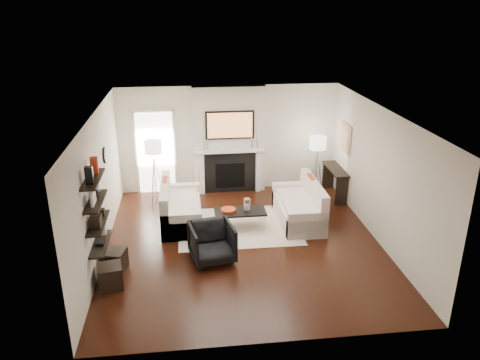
{
  "coord_description": "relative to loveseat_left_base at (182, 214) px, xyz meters",
  "views": [
    {
      "loc": [
        -1.07,
        -8.38,
        4.65
      ],
      "look_at": [
        0.0,
        0.6,
        1.15
      ],
      "focal_mm": 35.0,
      "sensor_mm": 36.0,
      "label": 1
    }
  ],
  "objects": [
    {
      "name": "loveseat_left_back",
      "position": [
        -0.33,
        0.0,
        0.32
      ],
      "size": [
        0.18,
        1.8,
        0.8
      ],
      "primitive_type": "cube",
      "color": "silver",
      "rests_on": "floor"
    },
    {
      "name": "ottoman_near",
      "position": [
        -1.23,
        -1.83,
        -0.01
      ],
      "size": [
        0.48,
        0.48,
        0.4
      ],
      "primitive_type": "cube",
      "rotation": [
        0.0,
        0.0,
        -0.21
      ],
      "color": "black",
      "rests_on": "floor"
    },
    {
      "name": "lamp_right_post",
      "position": [
        3.29,
        0.97,
        0.39
      ],
      "size": [
        0.02,
        0.02,
        1.2
      ],
      "primitive_type": "cylinder",
      "color": "silver",
      "rests_on": "floor"
    },
    {
      "name": "coffee_table",
      "position": [
        1.25,
        -0.43,
        0.19
      ],
      "size": [
        1.1,
        0.55,
        0.04
      ],
      "primitive_type": "cube",
      "color": "black",
      "rests_on": "floor"
    },
    {
      "name": "console_top",
      "position": [
        3.81,
        1.05,
        0.52
      ],
      "size": [
        0.35,
        1.2,
        0.04
      ],
      "primitive_type": "cube",
      "color": "black",
      "rests_on": "floor"
    },
    {
      "name": "lamp_left_leg_a",
      "position": [
        -0.5,
        1.09,
        0.39
      ],
      "size": [
        0.25,
        0.02,
        1.23
      ],
      "primitive_type": "cylinder",
      "rotation": [
        0.18,
        0.0,
        4.71
      ],
      "color": "silver",
      "rests_on": "floor"
    },
    {
      "name": "room_envelope",
      "position": [
        1.24,
        -1.1,
        1.14
      ],
      "size": [
        6.0,
        6.0,
        6.0
      ],
      "color": "#33150B",
      "rests_on": "ground"
    },
    {
      "name": "fireplace_surround",
      "position": [
        1.24,
        1.64,
        0.31
      ],
      "size": [
        1.3,
        0.02,
        1.04
      ],
      "primitive_type": "cube",
      "color": "black",
      "rests_on": "floor"
    },
    {
      "name": "lamp_left_post",
      "position": [
        -0.61,
        1.09,
        0.39
      ],
      "size": [
        0.02,
        0.02,
        1.2
      ],
      "primitive_type": "cylinder",
      "color": "silver",
      "rests_on": "floor"
    },
    {
      "name": "decor_wine_rack",
      "position": [
        -1.38,
        -2.28,
        1.01
      ],
      "size": [
        0.18,
        0.25,
        0.2
      ],
      "primitive_type": "cube",
      "color": "black",
      "rests_on": "shelf_lower"
    },
    {
      "name": "mantel_shelf",
      "position": [
        1.24,
        1.59,
        0.91
      ],
      "size": [
        1.7,
        0.18,
        0.07
      ],
      "primitive_type": "cube",
      "color": "white",
      "rests_on": "chimney_breast"
    },
    {
      "name": "clock_rim",
      "position": [
        -1.49,
        -0.2,
        1.49
      ],
      "size": [
        0.04,
        0.34,
        0.34
      ],
      "primitive_type": "cylinder",
      "rotation": [
        0.0,
        1.57,
        0.0
      ],
      "color": "black",
      "rests_on": "wall_left"
    },
    {
      "name": "loveseat_left_arm_n",
      "position": [
        0.0,
        -0.81,
        0.09
      ],
      "size": [
        0.85,
        0.18,
        0.6
      ],
      "primitive_type": "cube",
      "color": "silver",
      "rests_on": "floor"
    },
    {
      "name": "door_trim_l",
      "position": [
        -1.09,
        1.86,
        0.84
      ],
      "size": [
        0.06,
        0.06,
        2.16
      ],
      "primitive_type": "cube",
      "color": "white",
      "rests_on": "floor"
    },
    {
      "name": "lamp_left_leg_b",
      "position": [
        -0.66,
        1.18,
        0.39
      ],
      "size": [
        0.14,
        0.22,
        1.23
      ],
      "primitive_type": "cylinder",
      "rotation": [
        0.18,
        0.0,
        0.52
      ],
      "color": "silver",
      "rests_on": "floor"
    },
    {
      "name": "decor_frame_b",
      "position": [
        -1.38,
        -1.87,
        1.4
      ],
      "size": [
        0.04,
        0.22,
        0.18
      ],
      "primitive_type": "cube",
      "color": "black",
      "rests_on": "shelf_upper"
    },
    {
      "name": "loveseat_right_arm_s",
      "position": [
        2.58,
        0.59,
        0.09
      ],
      "size": [
        0.85,
        0.18,
        0.6
      ],
      "primitive_type": "cube",
      "color": "silver",
      "rests_on": "floor"
    },
    {
      "name": "loveseat_left_base",
      "position": [
        0.0,
        0.0,
        0.0
      ],
      "size": [
        0.85,
        1.8,
        0.42
      ],
      "primitive_type": "cube",
      "color": "silver",
      "rests_on": "floor"
    },
    {
      "name": "coffee_leg_sw",
      "position": [
        0.75,
        -0.21,
        -0.02
      ],
      "size": [
        0.02,
        0.02,
        0.38
      ],
      "primitive_type": "cylinder",
      "color": "silver",
      "rests_on": "floor"
    },
    {
      "name": "lamp_right_shade",
      "position": [
        3.29,
        0.97,
        1.24
      ],
      "size": [
        0.4,
        0.4,
        0.3
      ],
      "primitive_type": "cylinder",
      "color": "white",
      "rests_on": "lamp_right_post"
    },
    {
      "name": "clock_face",
      "position": [
        -1.46,
        -0.2,
        1.49
      ],
      "size": [
        0.01,
        0.29,
        0.29
      ],
      "primitive_type": "cylinder",
      "rotation": [
        0.0,
        1.57,
        0.0
      ],
      "color": "white",
      "rests_on": "clock_rim"
    },
    {
      "name": "chimney_breast",
      "position": [
        1.24,
        1.78,
        1.14
      ],
      "size": [
        1.8,
        0.25,
        2.7
      ],
      "primitive_type": "cube",
      "color": "silver",
      "rests_on": "floor"
    },
    {
      "name": "armchair",
      "position": [
        0.57,
        -1.68,
        0.19
      ],
      "size": [
        0.91,
        0.87,
        0.81
      ],
      "primitive_type": "imported",
      "rotation": [
        0.0,
        0.0,
        0.19
      ],
      "color": "black",
      "rests_on": "floor"
    },
    {
      "name": "candlestick_l_tall",
      "position": [
        0.69,
        1.6,
        1.09
      ],
      "size": [
        0.04,
        0.04,
        0.3
      ],
      "primitive_type": "cylinder",
      "color": "silver",
      "rests_on": "mantel_shelf"
    },
    {
      "name": "ottoman_far",
      "position": [
        -1.23,
        -2.35,
        -0.01
      ],
      "size": [
        0.46,
        0.46,
        0.4
      ],
      "primitive_type": "cube",
      "rotation": [
        0.0,
        0.0,
        0.18
      ],
      "color": "black",
      "rests_on": "floor"
    },
    {
      "name": "loveseat_right_back",
      "position": [
        2.92,
        -0.22,
        0.32
      ],
      "size": [
        0.18,
        1.8,
        0.8
      ],
      "primitive_type": "cube",
      "color": "silver",
      "rests_on": "floor"
    },
    {
      "name": "decor_magfile_a",
      "position": [
        -1.38,
        -2.33,
        1.85
      ],
      "size": [
        0.12,
        0.1,
        0.28
      ],
      "primitive_type": "cube",
      "color": "black",
      "rests_on": "shelf_top"
    },
    {
      "name": "copper_bowl",
      "position": [
        1.0,
        -0.43,
        0.24
      ],
      "size": [
        0.33,
        0.33,
        0.05
      ],
      "primitive_type": "cylinder",
      "color": "#CB4F21",
      "rests_on": "coffee_table"
    },
    {
      "name": "shelf_upper",
      "position": [
        -1.38,
        -2.1,
        1.29
      ],
      "size": [
        0.25,
        1.0,
        0.04
      ],
      "primitive_type": "cube",
      "color": "black",
      "rests_on": "wall_left"
    },
    {
      "name": "coffee_leg_se",
      "position": [
        1.75,
        -0.21,
        -0.02
      ],
      "size": [
        0.02,
        0.02,
        0.38
      ],
      "primitive_type": "cylinder",
      "color": "silver",
      "rests_on": "floor"
    },
    {
      "name": "pillow_right_orange",
      "position": [
        2.92,
        0.08,
        0.52
      ],
      "size": [
        0.1,
        0.42,
        0.42
      ],
      "primitive_type": "cube",
      "color": "#B73216",
      "rests_on": "loveseat_right_cushion"
    },
    {
      "name": "candlestick_r_short",
      "position": [
        1.92,
        1.6,
        1.06
      ],
      "size": [
        0.04,
        0.04,
        0.24
      ],
      "primitive_type": "cylinder",
      "color": "silver",
      "rests_on": "mantel_shelf"
    },
    {
      "name": "door_trim_top",
      "position": [
        -0.61,
        1.86,
        1.92
      ],
      "size": [
        1.02,
        0.06,
        0.06
      ],
      "primitive_type": "cube",
      "color": "white",
      "rests_on": "wall_back"
    },
    {
      "name": "lamp_right_leg_a",
      "position": [
        3.4,
        0.97,
        0.39
      ],
      "size": [
        0.25,
        0.02,
        1.23
      ],
      "primitive_type": "cylinder",
      "rotation": [
        0.18,
        0.0,
        4.71
      ],
      "color": "silver",
      "rests_on": "floor"
    },
    {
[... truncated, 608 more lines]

